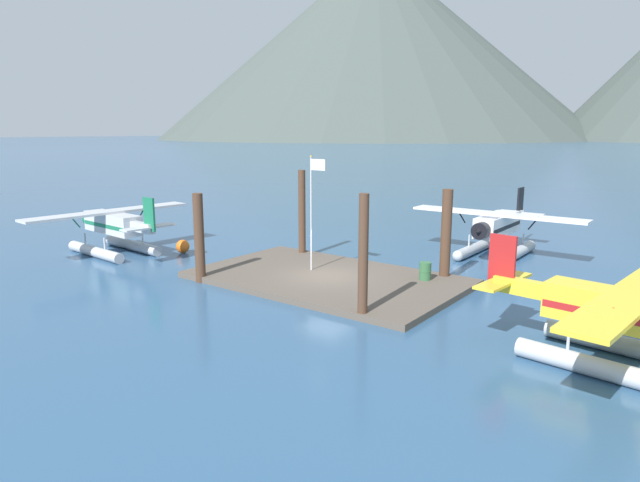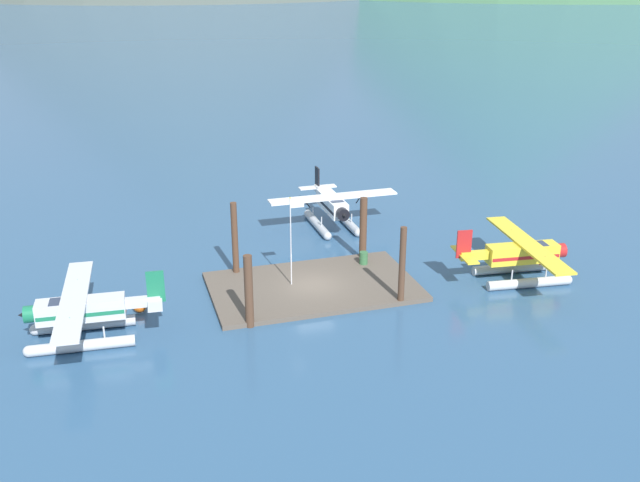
% 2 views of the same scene
% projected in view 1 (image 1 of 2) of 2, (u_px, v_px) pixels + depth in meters
% --- Properties ---
extents(ground_plane, '(1200.00, 1200.00, 0.00)m').
position_uv_depth(ground_plane, '(327.00, 281.00, 28.06)').
color(ground_plane, '#2D5175').
extents(dock_platform, '(13.36, 8.13, 0.30)m').
position_uv_depth(dock_platform, '(327.00, 278.00, 28.03)').
color(dock_platform, brown).
rests_on(dock_platform, ground).
extents(piling_near_left, '(0.50, 0.50, 4.51)m').
position_uv_depth(piling_near_left, '(199.00, 238.00, 27.51)').
color(piling_near_left, '#4C3323').
rests_on(piling_near_left, ground).
extents(piling_near_right, '(0.40, 0.40, 5.14)m').
position_uv_depth(piling_near_right, '(363.00, 258.00, 21.88)').
color(piling_near_right, '#4C3323').
rests_on(piling_near_right, ground).
extents(piling_far_left, '(0.42, 0.42, 5.25)m').
position_uv_depth(piling_far_left, '(302.00, 214.00, 32.91)').
color(piling_far_left, '#4C3323').
rests_on(piling_far_left, ground).
extents(piling_far_right, '(0.52, 0.52, 4.70)m').
position_uv_depth(piling_far_right, '(446.00, 236.00, 27.62)').
color(piling_far_right, '#4C3323').
rests_on(piling_far_right, ground).
extents(flagpole, '(0.95, 0.10, 5.99)m').
position_uv_depth(flagpole, '(313.00, 200.00, 28.34)').
color(flagpole, silver).
rests_on(flagpole, dock_platform).
extents(fuel_drum, '(0.62, 0.62, 0.88)m').
position_uv_depth(fuel_drum, '(425.00, 271.00, 27.15)').
color(fuel_drum, '#33663D').
rests_on(fuel_drum, dock_platform).
extents(mooring_buoy, '(0.83, 0.83, 0.83)m').
position_uv_depth(mooring_buoy, '(183.00, 246.00, 34.43)').
color(mooring_buoy, orange).
rests_on(mooring_buoy, ground).
extents(mountain_ridge_centre_peak, '(371.03, 371.03, 156.93)m').
position_uv_depth(mountain_ridge_centre_peak, '(375.00, 46.00, 475.93)').
color(mountain_ridge_centre_peak, '#424C47').
rests_on(mountain_ridge_centre_peak, ground).
extents(seaplane_silver_port_aft, '(7.97, 10.47, 3.84)m').
position_uv_depth(seaplane_silver_port_aft, '(113.00, 229.00, 34.03)').
color(seaplane_silver_port_aft, '#B7BABF').
rests_on(seaplane_silver_port_aft, ground).
extents(seaplane_white_bow_right, '(10.40, 7.98, 3.84)m').
position_uv_depth(seaplane_white_bow_right, '(497.00, 230.00, 33.45)').
color(seaplane_white_bow_right, '#B7BABF').
rests_on(seaplane_white_bow_right, ground).
extents(seaplane_yellow_stbd_aft, '(7.95, 10.49, 3.84)m').
position_uv_depth(seaplane_yellow_stbd_aft, '(624.00, 322.00, 17.53)').
color(seaplane_yellow_stbd_aft, '#B7BABF').
rests_on(seaplane_yellow_stbd_aft, ground).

